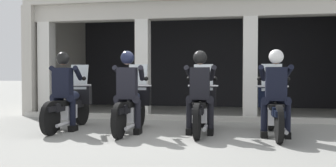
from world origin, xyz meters
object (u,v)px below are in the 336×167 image
Objects in this scene: motorcycle_far_right at (274,108)px; motorcycle_far_left at (70,105)px; motorcycle_center_left at (132,106)px; motorcycle_center_right at (201,107)px; police_officer_center_right at (200,85)px; police_officer_far_right at (276,86)px; police_officer_far_left at (63,84)px; police_officer_center_left at (128,85)px.

motorcycle_far_left is at bearing 170.31° from motorcycle_far_right.
motorcycle_center_left is 1.00× the size of motorcycle_center_right.
police_officer_center_right is 1.00× the size of police_officer_far_right.
police_officer_far_right is at bearing -9.81° from motorcycle_center_left.
police_officer_far_left is (-0.00, -0.28, 0.44)m from motorcycle_far_left.
police_officer_center_left reaches higher than motorcycle_center_right.
police_officer_far_right reaches higher than motorcycle_far_left.
motorcycle_center_left is 1.44m from police_officer_center_right.
motorcycle_center_right is 1.29× the size of police_officer_center_right.
motorcycle_center_left is at bearing 84.18° from police_officer_center_left.
police_officer_center_right is (1.37, 0.16, 0.00)m from police_officer_center_left.
police_officer_far_left and police_officer_center_left have the same top height.
motorcycle_center_right is 1.29× the size of police_officer_far_right.
motorcycle_center_left is 0.52m from police_officer_center_left.
police_officer_center_right and police_officer_far_right have the same top height.
police_officer_center_left reaches higher than motorcycle_far_right.
motorcycle_center_left is (1.37, 0.19, -0.44)m from police_officer_far_left.
police_officer_far_left and police_officer_far_right have the same top height.
police_officer_center_left is at bearing -176.91° from police_officer_center_right.
motorcycle_far_left is 1.29× the size of police_officer_far_right.
motorcycle_center_right is at bearing 155.59° from police_officer_far_right.
police_officer_center_right reaches higher than motorcycle_far_left.
police_officer_center_left is at bearing -20.86° from motorcycle_far_left.
police_officer_far_left reaches higher than motorcycle_far_left.
motorcycle_center_left is at bearing 172.24° from motorcycle_far_right.
police_officer_far_left is at bearing -176.42° from motorcycle_center_right.
motorcycle_far_right is at bearing -1.52° from police_officer_far_left.
motorcycle_center_left is 1.00× the size of motorcycle_far_right.
motorcycle_far_left is at bearing 166.35° from police_officer_far_right.
police_officer_far_left is 4.10m from police_officer_far_right.
motorcycle_center_left is (1.37, -0.10, 0.00)m from motorcycle_far_left.
motorcycle_far_left is 1.29× the size of police_officer_far_left.
motorcycle_center_left is at bearing -9.34° from motorcycle_far_left.
motorcycle_center_right is 1.48m from police_officer_far_right.
police_officer_center_left is 1.00× the size of police_officer_center_right.
motorcycle_far_left is 4.13m from police_officer_far_right.
motorcycle_far_left is 1.29× the size of police_officer_center_right.
motorcycle_far_right is (1.37, 0.20, -0.44)m from police_officer_center_right.
police_officer_center_left is (1.37, -0.10, 0.00)m from police_officer_far_left.
motorcycle_far_right is 1.29× the size of police_officer_far_right.
police_officer_center_right is at bearing -93.92° from motorcycle_center_right.
motorcycle_far_left is at bearing 170.34° from motorcycle_center_left.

